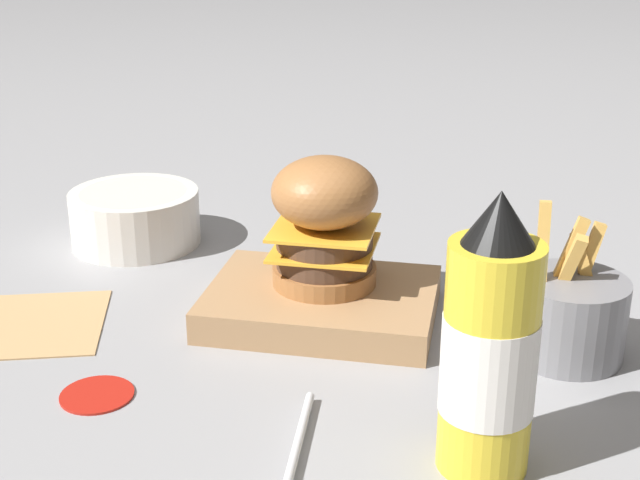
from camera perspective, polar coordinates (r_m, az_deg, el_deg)
ground_plane at (r=0.91m, az=0.70°, el=-3.64°), size 6.00×6.00×0.00m
serving_board at (r=0.86m, az=0.00°, el=-4.05°), size 0.22×0.16×0.03m
burger at (r=0.84m, az=0.56°, el=1.23°), size 0.10×0.10×0.13m
ketchup_bottle at (r=0.62m, az=10.80°, el=-6.95°), size 0.07×0.07×0.21m
fries_basket at (r=0.81m, az=15.66°, el=-4.64°), size 0.10×0.10×0.14m
side_bowl at (r=1.06m, az=-11.75°, el=1.51°), size 0.15×0.15×0.06m
ketchup_puddle at (r=0.76m, az=-14.09°, el=-9.53°), size 0.06×0.06×0.00m
parchment_square at (r=0.90m, az=-18.09°, el=-5.11°), size 0.17×0.17×0.00m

